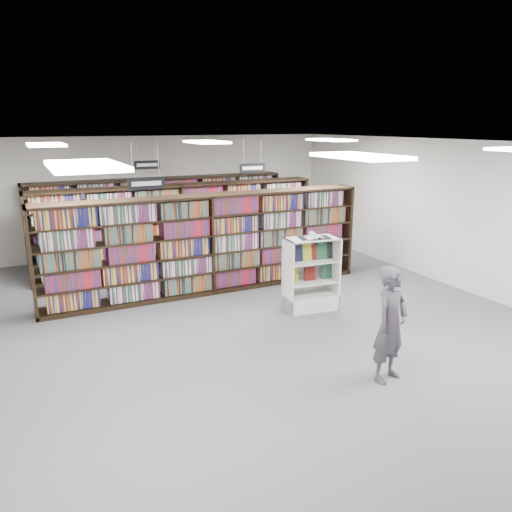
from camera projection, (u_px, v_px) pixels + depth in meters
name	position (u px, v px, depth m)	size (l,w,h in m)	color
floor	(249.00, 323.00, 9.10)	(12.00, 12.00, 0.00)	#4A4B4F
ceiling	(248.00, 143.00, 8.27)	(10.00, 12.00, 0.10)	silver
wall_back	(158.00, 195.00, 13.90)	(10.00, 0.10, 3.20)	silver
wall_right	(458.00, 215.00, 10.79)	(0.10, 12.00, 3.20)	silver
bookshelf_row_near	(209.00, 244.00, 10.57)	(7.00, 0.60, 2.10)	black
bookshelf_row_mid	(180.00, 227.00, 12.31)	(7.00, 0.60, 2.10)	black
bookshelf_row_far	(162.00, 216.00, 13.78)	(7.00, 0.60, 2.10)	black
aisle_sign_left	(146.00, 182.00, 8.68)	(0.65, 0.02, 0.80)	#B2B2B7
aisle_sign_right	(252.00, 167.00, 11.69)	(0.65, 0.02, 0.80)	#B2B2B7
aisle_sign_center	(147.00, 164.00, 12.58)	(0.65, 0.02, 0.80)	#B2B2B7
troffer_front_left	(85.00, 166.00, 4.41)	(0.60, 1.20, 0.04)	white
troffer_front_center	(360.00, 156.00, 5.68)	(0.60, 1.20, 0.04)	white
troffer_back_left	(46.00, 145.00, 8.76)	(0.60, 1.20, 0.04)	white
troffer_back_center	(206.00, 142.00, 10.02)	(0.60, 1.20, 0.04)	white
troffer_back_right	(331.00, 140.00, 11.29)	(0.60, 1.20, 0.04)	white
endcap_display	(310.00, 285.00, 9.69)	(1.07, 0.61, 1.43)	silver
open_book	(314.00, 236.00, 9.38)	(0.65, 0.47, 0.13)	black
shopper	(391.00, 324.00, 6.90)	(0.61, 0.40, 1.66)	#47424B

